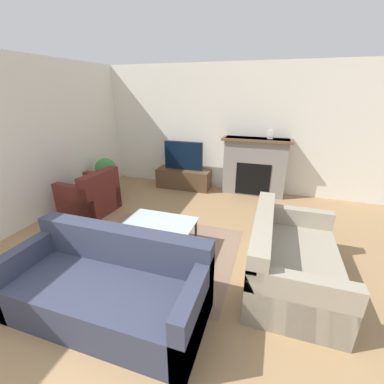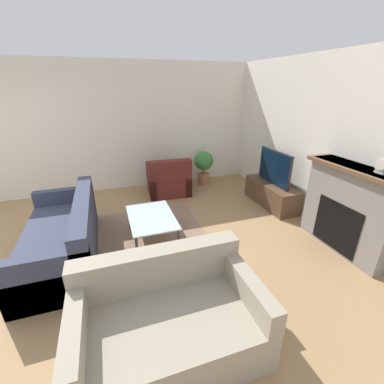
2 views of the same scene
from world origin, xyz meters
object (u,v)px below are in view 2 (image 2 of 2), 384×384
Objects in this scene: tv at (275,168)px; mantel_clock at (382,165)px; coffee_table at (151,219)px; potted_plant at (204,164)px; couch_sectional at (64,238)px; couch_loveseat at (168,321)px; armchair_by_window at (169,181)px.

tv is 4.64× the size of mantel_clock.
coffee_table is at bearing -116.82° from mantel_clock.
tv is 1.74m from potted_plant.
mantel_clock reaches higher than couch_sectional.
coffee_table is at bearing 84.23° from couch_loveseat.
potted_plant is at bearing -150.05° from tv.
coffee_table is 5.09× the size of mantel_clock.
coffee_table is at bearing 71.85° from armchair_by_window.
mantel_clock reaches higher than potted_plant.
armchair_by_window is at bearing 75.96° from couch_loveseat.
potted_plant is at bearing -158.02° from armchair_by_window.
tv is at bearing -175.95° from mantel_clock.
couch_sectional is at bearing -81.95° from tv.
mantel_clock is (3.03, 1.92, 1.03)m from armchair_by_window.
tv is 0.98× the size of armchair_by_window.
couch_loveseat is (2.27, -2.65, -0.48)m from tv.
mantel_clock is at bearing 4.05° from tv.
couch_loveseat is at bearing -25.45° from potted_plant.
tv is at bearing 98.05° from couch_sectional.
potted_plant is (-0.31, 0.93, 0.20)m from armchair_by_window.
coffee_table is (1.71, -0.69, 0.08)m from armchair_by_window.
tv is 2.56m from coffee_table.
tv reaches higher than couch_loveseat.
armchair_by_window is (-1.71, 1.89, 0.01)m from couch_sectional.
armchair_by_window is (-1.19, -1.79, -0.47)m from tv.
tv is 0.57× the size of couch_loveseat.
mantel_clock reaches higher than couch_loveseat.
couch_sectional and couch_loveseat have the same top height.
tv is at bearing 40.59° from couch_loveseat.
potted_plant reaches higher than coffee_table.
couch_loveseat is 1.99× the size of potted_plant.
tv reaches higher than coffee_table.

